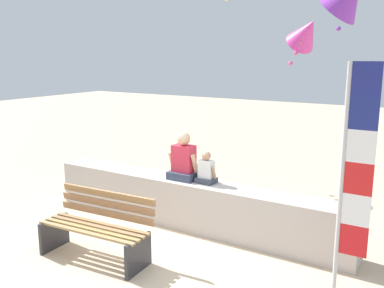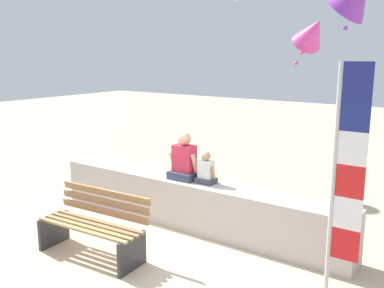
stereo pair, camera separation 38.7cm
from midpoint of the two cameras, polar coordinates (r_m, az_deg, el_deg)
The scene contains 7 objects.
ground_plane at distance 6.21m, azimuth -7.71°, elevation -14.32°, with size 40.00×40.00×0.00m, color beige.
seawall_ledge at distance 6.90m, azimuth -1.79°, elevation -8.02°, with size 5.18×0.51×0.77m, color #BBAFA9.
park_bench at distance 6.09m, azimuth -14.33°, elevation -10.85°, with size 1.60×0.71×0.88m.
person_adult at distance 6.83m, azimuth -2.74°, elevation -2.26°, with size 0.50×0.37×0.77m.
person_child at distance 6.63m, azimuth 0.24°, elevation -3.57°, with size 0.33×0.24×0.50m.
flag_banner at distance 4.83m, azimuth 18.45°, elevation -3.56°, with size 0.34×0.05×2.66m.
kite_magenta at distance 8.03m, azimuth 13.63°, elevation 14.25°, with size 0.92×0.88×0.96m.
Camera 1 is at (3.42, -4.39, 2.72)m, focal length 40.03 mm.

